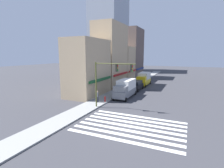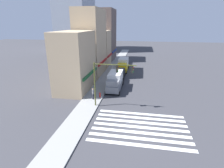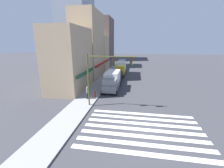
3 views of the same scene
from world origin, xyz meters
name	(u,v)px [view 2 (image 2 of 3)]	position (x,y,z in m)	size (l,w,h in m)	color
ground_plane	(140,127)	(0.00, 0.00, 0.00)	(200.00, 200.00, 0.00)	#38383D
sidewalk_left	(77,121)	(0.00, 7.50, 0.07)	(120.00, 3.00, 0.15)	gray
crosswalk_stripes	(140,127)	(0.00, 0.00, 0.00)	(6.81, 10.80, 0.01)	silver
storefront_row	(96,44)	(25.01, 11.50, 6.48)	(35.70, 5.30, 15.26)	tan
traffic_signal	(109,76)	(4.35, 4.35, 4.64)	(0.32, 5.65, 6.36)	#474C1E
box_truck_grey	(115,81)	(11.56, 4.70, 1.59)	(6.21, 2.42, 3.04)	slate
suv_black	(120,73)	(18.32, 4.70, 1.03)	(4.73, 2.12, 1.94)	black
box_truck_yellow	(123,64)	(24.74, 4.70, 1.59)	(6.22, 2.42, 3.04)	yellow
pedestrian_grey_coat	(93,94)	(6.32, 7.28, 1.07)	(0.32, 0.32, 1.77)	#23232D
pedestrian_white_shirt	(112,70)	(21.17, 6.90, 1.07)	(0.32, 0.32, 1.77)	#23232D
fire_hydrant	(100,95)	(7.10, 6.40, 0.61)	(0.24, 0.24, 0.84)	red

